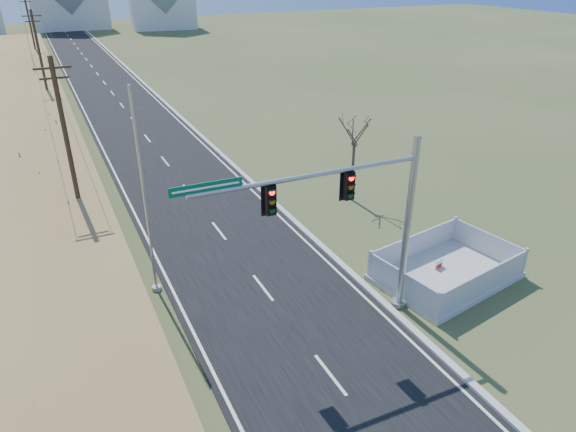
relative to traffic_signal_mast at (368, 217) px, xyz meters
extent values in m
plane|color=#3C4C25|center=(-2.83, -0.41, -4.59)|extent=(260.00, 260.00, 0.00)
cube|color=black|center=(-2.83, 49.59, -4.56)|extent=(8.00, 180.00, 0.06)
cube|color=#B2AFA8|center=(1.32, 49.59, -4.50)|extent=(0.30, 180.00, 0.18)
cylinder|color=#422D1E|center=(-9.33, 14.59, -0.09)|extent=(0.26, 0.26, 9.00)
cube|color=#422D1E|center=(-9.33, 14.59, 3.81)|extent=(1.80, 0.10, 0.10)
cube|color=#422D1E|center=(-9.33, 14.59, 3.31)|extent=(1.40, 0.10, 0.10)
cylinder|color=#422D1E|center=(-9.33, 44.59, -0.09)|extent=(0.26, 0.26, 9.00)
cube|color=#422D1E|center=(-9.33, 44.59, 3.81)|extent=(1.80, 0.10, 0.10)
cube|color=#422D1E|center=(-9.33, 44.59, 3.31)|extent=(1.40, 0.10, 0.10)
cylinder|color=#422D1E|center=(-9.33, 74.59, -0.09)|extent=(0.26, 0.26, 9.00)
cube|color=#422D1E|center=(-9.33, 74.59, 3.31)|extent=(1.40, 0.10, 0.10)
cube|color=silver|center=(-0.83, 111.59, 0.41)|extent=(15.00, 10.00, 10.00)
cube|color=silver|center=(17.17, 103.59, -0.09)|extent=(13.87, 10.31, 9.00)
cylinder|color=#9EA0A5|center=(1.89, -0.06, -4.49)|extent=(0.65, 0.65, 0.22)
cylinder|color=#9EA0A5|center=(1.89, -0.06, -0.83)|extent=(0.28, 0.28, 7.53)
cylinder|color=#9EA0A5|center=(-2.41, 0.07, 2.08)|extent=(8.61, 0.43, 0.17)
cube|color=black|center=(-0.91, 0.03, 1.45)|extent=(0.35, 0.29, 1.05)
cube|color=black|center=(-3.92, 0.12, 1.45)|extent=(0.35, 0.29, 1.05)
cube|color=#045339|center=(-6.07, 0.18, 2.29)|extent=(2.37, 0.11, 0.32)
cube|color=#B7B5AD|center=(5.12, 0.70, -4.48)|extent=(6.85, 5.23, 0.24)
cube|color=#AFAFB4|center=(5.45, -1.25, -3.76)|extent=(5.86, 1.07, 1.19)
cube|color=#AFAFB4|center=(4.79, 2.65, -3.76)|extent=(5.86, 1.07, 1.19)
cube|color=#AFAFB4|center=(2.20, 0.20, -3.76)|extent=(0.74, 3.91, 1.19)
cube|color=#AFAFB4|center=(8.05, 1.19, -3.76)|extent=(0.74, 3.91, 1.19)
cube|color=white|center=(5.17, 1.25, -4.25)|extent=(0.52, 0.18, 0.65)
cube|color=red|center=(5.18, 1.22, -4.25)|extent=(0.41, 0.13, 0.19)
cylinder|color=#B7B5AD|center=(-7.13, 5.60, -4.50)|extent=(0.41, 0.41, 0.18)
cylinder|color=#9EA0A5|center=(-7.13, 5.60, -0.04)|extent=(0.11, 0.11, 9.10)
cylinder|color=#4C3F33|center=(5.88, 10.04, -2.77)|extent=(0.17, 0.17, 3.66)
camera|label=1|loc=(-10.18, -14.11, 8.60)|focal=32.00mm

